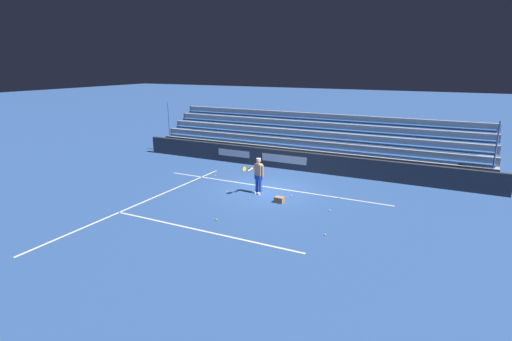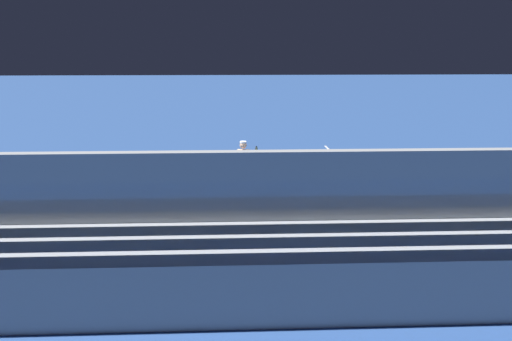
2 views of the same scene
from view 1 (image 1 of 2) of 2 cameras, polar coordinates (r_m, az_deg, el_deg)
name	(u,v)px [view 1 (image 1 of 2)]	position (r m, az deg, el deg)	size (l,w,h in m)	color
ground_plane	(265,190)	(19.56, 1.34, -2.81)	(160.00, 160.00, 0.00)	#2D5193
court_baseline_white	(270,187)	(19.99, 1.97, -2.41)	(12.00, 0.10, 0.01)	white
court_sideline_white	(144,202)	(18.64, -15.67, -4.29)	(0.10, 12.00, 0.01)	white
court_service_line_white	(201,230)	(15.11, -7.86, -8.48)	(8.22, 0.10, 0.01)	white
back_wall_sponsor_board	(297,161)	(23.17, 5.89, 1.37)	(21.24, 0.25, 1.10)	#2D333D
bleacher_stand	(310,150)	(25.16, 7.77, 2.90)	(20.18, 3.20, 3.40)	#9EA3A8
tennis_player	(258,175)	(18.79, 0.31, -0.71)	(0.76, 0.95, 1.71)	blue
ball_box_cardboard	(279,200)	(17.82, 3.36, -4.20)	(0.40, 0.30, 0.26)	#A87F51
tennis_ball_far_right	(215,176)	(22.06, -5.90, -0.72)	(0.07, 0.07, 0.07)	#CCE533
tennis_ball_by_box	(217,220)	(15.93, -5.63, -7.01)	(0.07, 0.07, 0.07)	#CCE533
tennis_ball_far_left	(325,235)	(14.75, 9.85, -9.04)	(0.07, 0.07, 0.07)	#CCE533
tennis_ball_on_baseline	(226,191)	(19.30, -4.26, -2.99)	(0.07, 0.07, 0.07)	#CCE533
tennis_ball_midcourt	(291,196)	(18.70, 5.08, -3.61)	(0.07, 0.07, 0.07)	#CCE533
tennis_ball_stray_back	(339,198)	(18.76, 11.81, -3.82)	(0.07, 0.07, 0.07)	#CCE533
tennis_ball_toward_net	(330,210)	(17.10, 10.48, -5.62)	(0.07, 0.07, 0.07)	#CCE533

